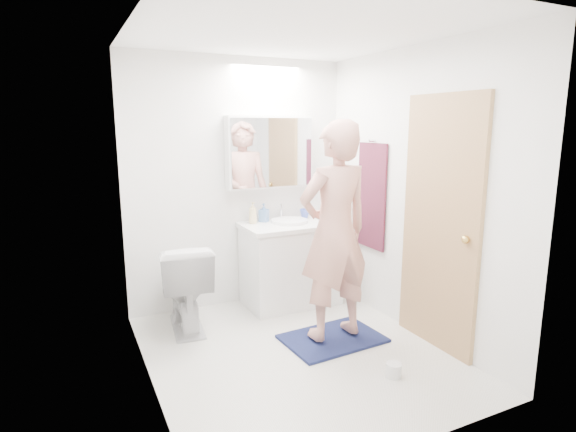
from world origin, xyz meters
TOP-DOWN VIEW (x-y plane):
  - floor at (0.00, 0.00)m, footprint 2.50×2.50m
  - ceiling at (0.00, 0.00)m, footprint 2.50×2.50m
  - wall_back at (0.00, 1.25)m, footprint 2.50×0.00m
  - wall_front at (0.00, -1.25)m, footprint 2.50×0.00m
  - wall_left at (-1.10, 0.00)m, footprint 0.00×2.50m
  - wall_right at (1.10, 0.00)m, footprint 0.00×2.50m
  - vanity_cabinet at (0.43, 0.96)m, footprint 0.90×0.55m
  - countertop at (0.43, 0.96)m, footprint 0.95×0.58m
  - sink_basin at (0.43, 0.99)m, footprint 0.36×0.36m
  - faucet at (0.43, 1.19)m, footprint 0.02×0.02m
  - medicine_cabinet at (0.30, 1.18)m, footprint 0.88×0.14m
  - mirror_panel at (0.30, 1.10)m, footprint 0.84×0.01m
  - toilet at (-0.66, 0.85)m, footprint 0.52×0.81m
  - bath_rug at (0.37, 0.06)m, footprint 0.83×0.60m
  - person at (0.37, 0.06)m, footprint 0.67×0.46m
  - door at (1.08, -0.35)m, footprint 0.04×0.80m
  - door_knob at (1.04, -0.65)m, footprint 0.06×0.06m
  - towel at (1.08, 0.55)m, footprint 0.02×0.42m
  - towel_hook at (1.07, 0.55)m, footprint 0.07×0.02m
  - soap_bottle_a at (0.09, 1.11)m, footprint 0.09×0.09m
  - soap_bottle_b at (0.22, 1.15)m, footprint 0.12×0.12m
  - toothbrush_cup at (0.67, 1.12)m, footprint 0.13×0.13m
  - toilet_paper_roll at (0.46, -0.62)m, footprint 0.11×0.11m

SIDE VIEW (x-z plane):
  - floor at x=0.00m, z-range 0.00..0.00m
  - bath_rug at x=0.37m, z-range 0.00..0.02m
  - toilet_paper_roll at x=0.46m, z-range 0.00..0.10m
  - toilet at x=-0.66m, z-range 0.00..0.78m
  - vanity_cabinet at x=0.43m, z-range 0.00..0.78m
  - countertop at x=0.43m, z-range 0.78..0.82m
  - sink_basin at x=0.43m, z-range 0.82..0.85m
  - toothbrush_cup at x=0.67m, z-range 0.82..0.91m
  - faucet at x=0.43m, z-range 0.82..0.98m
  - soap_bottle_b at x=0.22m, z-range 0.82..1.00m
  - soap_bottle_a at x=0.09m, z-range 0.82..1.03m
  - person at x=0.37m, z-range 0.05..1.81m
  - door_knob at x=1.04m, z-range 0.92..0.98m
  - door at x=1.08m, z-range 0.00..2.00m
  - towel at x=1.08m, z-range 0.60..1.60m
  - wall_back at x=0.00m, z-range -0.05..2.45m
  - wall_front at x=0.00m, z-range -0.05..2.45m
  - wall_left at x=-1.10m, z-range -0.05..2.45m
  - wall_right at x=1.10m, z-range -0.05..2.45m
  - medicine_cabinet at x=0.30m, z-range 1.15..1.85m
  - mirror_panel at x=0.30m, z-range 1.17..1.83m
  - towel_hook at x=1.07m, z-range 1.61..1.63m
  - ceiling at x=0.00m, z-range 2.40..2.40m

